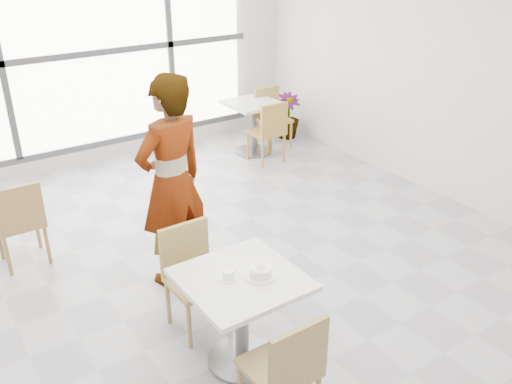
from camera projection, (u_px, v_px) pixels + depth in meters
floor at (238, 277)px, 5.09m from camera, size 7.00×7.00×0.00m
wall_back at (90, 52)px, 7.05m from camera, size 6.00×0.00×6.00m
wall_right at (466, 74)px, 5.97m from camera, size 0.00×7.00×7.00m
window at (91, 53)px, 7.00m from camera, size 4.60×0.07×2.52m
main_table at (242, 304)px, 3.88m from camera, size 0.80×0.80×0.75m
chair_near at (287, 366)px, 3.36m from camera, size 0.42×0.42×0.87m
chair_far at (192, 270)px, 4.30m from camera, size 0.42×0.42×0.87m
oatmeal_bowl at (261, 272)px, 3.77m from camera, size 0.21×0.21×0.10m
coffee_cup at (228, 275)px, 3.75m from camera, size 0.16×0.13×0.07m
person at (172, 183)px, 4.70m from camera, size 0.78×0.60×1.92m
bg_table_right at (253, 120)px, 7.75m from camera, size 0.70×0.70×0.75m
bg_chair_left_near at (20, 219)px, 5.07m from camera, size 0.42×0.42×0.87m
bg_chair_right_near at (269, 129)px, 7.37m from camera, size 0.42×0.42×0.87m
bg_chair_right_far at (271, 114)px, 7.97m from camera, size 0.42×0.42×0.87m
plant_right at (287, 116)px, 8.39m from camera, size 0.49×0.49×0.69m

